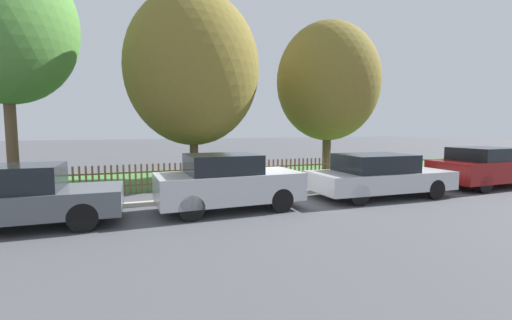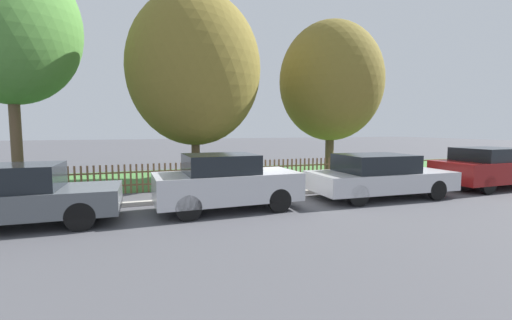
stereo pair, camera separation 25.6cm
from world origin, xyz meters
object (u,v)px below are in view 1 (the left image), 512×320
Objects in this scene: covered_motorcycle at (222,175)px; tree_nearest_kerb at (4,25)px; parked_car_red_compact at (486,167)px; parked_car_silver_hatchback at (20,197)px; tree_mid_park at (328,82)px; parked_car_navy_estate at (378,175)px; tree_behind_motorcycle at (193,69)px; parked_car_black_saloon at (228,182)px.

covered_motorcycle is 0.25× the size of tree_nearest_kerb.
parked_car_red_compact is at bearing -16.89° from covered_motorcycle.
tree_nearest_kerb is at bearing 158.83° from parked_car_red_compact.
parked_car_silver_hatchback is 13.10m from tree_mid_park.
parked_car_navy_estate is 7.96m from tree_behind_motorcycle.
parked_car_navy_estate is at bearing 179.30° from parked_car_red_compact.
tree_nearest_kerb is (-6.61, 3.52, 4.97)m from covered_motorcycle.
parked_car_black_saloon reaches higher than parked_car_silver_hatchback.
parked_car_navy_estate is at bearing -47.46° from tree_behind_motorcycle.
tree_mid_park is (-3.14, 5.65, 3.59)m from parked_car_red_compact.
covered_motorcycle is 4.84m from tree_behind_motorcycle.
parked_car_red_compact is 11.54m from tree_behind_motorcycle.
parked_car_red_compact is at bearing -1.07° from parked_car_black_saloon.
tree_behind_motorcycle reaches higher than parked_car_black_saloon.
tree_nearest_kerb is (-1.57, 5.72, 4.92)m from parked_car_silver_hatchback.
parked_car_navy_estate is 13.35m from tree_nearest_kerb.
tree_nearest_kerb is 1.16× the size of tree_mid_park.
tree_nearest_kerb reaches higher than parked_car_navy_estate.
parked_car_silver_hatchback is 9.43m from parked_car_navy_estate.
tree_behind_motorcycle is at bearing 134.65° from parked_car_navy_estate.
tree_mid_park is (1.79, 5.73, 3.65)m from parked_car_navy_estate.
tree_nearest_kerb is (-11.00, 5.74, 4.93)m from parked_car_navy_estate.
tree_nearest_kerb is at bearing 135.99° from parked_car_black_saloon.
parked_car_silver_hatchback is at bearing -153.04° from tree_mid_park.
parked_car_red_compact is at bearing -19.57° from tree_nearest_kerb.
tree_mid_park reaches higher than parked_car_silver_hatchback.
parked_car_red_compact is 7.40m from tree_mid_park.
parked_car_red_compact reaches higher than parked_car_navy_estate.
covered_motorcycle is at bearing -28.01° from tree_nearest_kerb.
tree_behind_motorcycle is at bearing 92.99° from covered_motorcycle.
parked_car_black_saloon is at bearing -91.03° from tree_behind_motorcycle.
tree_mid_park is at bearing 25.66° from covered_motorcycle.
tree_behind_motorcycle reaches higher than parked_car_navy_estate.
parked_car_red_compact reaches higher than parked_car_silver_hatchback.
parked_car_black_saloon is (4.60, 0.02, 0.06)m from parked_car_silver_hatchback.
tree_behind_motorcycle is at bearing -5.22° from tree_nearest_kerb.
tree_mid_park is at bearing -0.05° from tree_nearest_kerb.
covered_motorcycle is at bearing 155.24° from parked_car_navy_estate.
covered_motorcycle is at bearing -83.08° from tree_behind_motorcycle.
tree_behind_motorcycle is at bearing 87.70° from parked_car_black_saloon.
parked_car_black_saloon is 0.89× the size of parked_car_red_compact.
parked_car_black_saloon is at bearing -178.40° from parked_car_navy_estate.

